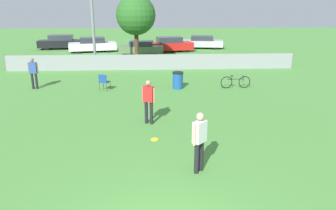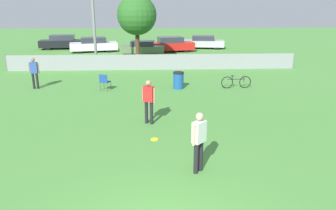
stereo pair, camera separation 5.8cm
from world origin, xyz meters
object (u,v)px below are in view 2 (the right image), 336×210
trash_bin (178,80)px  parked_car_dark (63,42)px  frisbee_disc (155,139)px  player_receiver_white (199,138)px  parked_car_white (94,45)px  spectator_in_blue (34,71)px  folding_chair_sideline (105,81)px  tree_near_pole (137,15)px  parked_car_silver (203,42)px  player_thrower_red (149,99)px  parked_car_olive (143,48)px  parked_car_red (170,45)px  bicycle_sideline (236,82)px

trash_bin → parked_car_dark: (-10.68, 17.26, 0.24)m
frisbee_disc → player_receiver_white: bearing=-62.7°
parked_car_dark → parked_car_white: 4.28m
spectator_in_blue → trash_bin: size_ratio=1.84×
parked_car_dark → folding_chair_sideline: bearing=-75.4°
tree_near_pole → parked_car_dark: bearing=131.9°
player_receiver_white → parked_car_silver: (4.16, 26.34, -0.36)m
player_thrower_red → player_receiver_white: (1.39, -3.94, 0.00)m
player_thrower_red → parked_car_dark: 24.50m
player_thrower_red → parked_car_olive: (-0.69, 18.17, -0.37)m
parked_car_dark → parked_car_white: parked_car_dark is taller
folding_chair_sideline → parked_car_dark: (-6.66, 17.47, 0.18)m
trash_bin → parked_car_silver: (3.95, 16.91, 0.18)m
spectator_in_blue → frisbee_disc: size_ratio=6.29×
parked_car_red → parked_car_white: bearing=166.1°
spectator_in_blue → parked_car_white: spectator_in_blue is taller
player_thrower_red → parked_car_red: player_thrower_red is taller
tree_near_pole → spectator_in_blue: size_ratio=3.02×
parked_car_white → frisbee_disc: bearing=-87.4°
player_thrower_red → folding_chair_sideline: 5.83m
bicycle_sideline → parked_car_dark: parked_car_dark is taller
parked_car_dark → parked_car_silver: 14.64m
tree_near_pole → parked_car_white: size_ratio=1.09×
player_thrower_red → parked_car_white: bearing=130.7°
frisbee_disc → folding_chair_sideline: 7.40m
trash_bin → parked_car_olive: (-2.29, 12.68, 0.18)m
spectator_in_blue → parked_car_olive: size_ratio=0.42×
player_thrower_red → parked_car_white: 21.14m
tree_near_pole → parked_car_olive: bearing=86.8°
frisbee_disc → parked_car_white: 22.77m
player_thrower_red → frisbee_disc: player_thrower_red is taller
folding_chair_sideline → parked_car_white: size_ratio=0.19×
player_receiver_white → frisbee_disc: size_ratio=6.39×
parked_car_dark → parked_car_olive: parked_car_dark is taller
player_receiver_white → parked_car_silver: player_receiver_white is taller
frisbee_disc → parked_car_red: 21.76m
spectator_in_blue → frisbee_disc: (6.50, -7.50, -0.98)m
parked_car_olive → parked_car_red: parked_car_red is taller
trash_bin → parked_car_red: 14.57m
folding_chair_sideline → parked_car_olive: parked_car_olive is taller
parked_car_dark → parked_car_red: bearing=-19.9°
frisbee_disc → trash_bin: bearing=78.9°
frisbee_disc → trash_bin: 7.27m
spectator_in_blue → parked_car_dark: size_ratio=0.36×
player_receiver_white → parked_car_red: size_ratio=0.37×
player_receiver_white → trash_bin: player_receiver_white is taller
player_receiver_white → folding_chair_sideline: bearing=66.8°
trash_bin → parked_car_red: parked_car_red is taller
parked_car_white → parked_car_silver: size_ratio=1.04×
parked_car_dark → parked_car_red: size_ratio=1.00×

